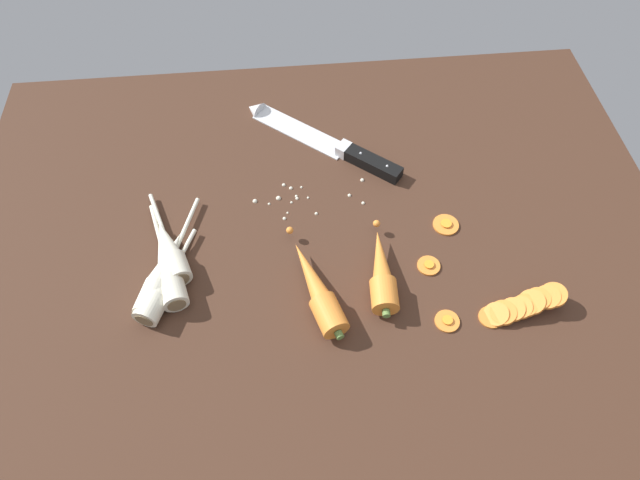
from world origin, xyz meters
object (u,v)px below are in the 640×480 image
Objects in this scene: chefs_knife at (318,138)px; carrot_slice_stack at (522,306)px; parsnip_mid_left at (170,249)px; parsnip_front at (167,269)px; whole_carrot at (317,289)px; parsnip_mid_right at (161,288)px; carrot_slice_stray_near at (446,225)px; parsnip_back at (163,272)px; carrot_slice_stray_mid at (429,265)px; whole_carrot_second at (382,272)px; carrot_slice_stray_far at (447,321)px.

chefs_knife is 2.14× the size of carrot_slice_stack.
parsnip_mid_left is 55.83cm from carrot_slice_stack.
chefs_knife is 38.31cm from parsnip_front.
whole_carrot reaches higher than parsnip_mid_right.
whole_carrot is 4.62× the size of carrot_slice_stray_near.
parsnip_mid_right is at bearing -169.33° from carrot_slice_stray_near.
parsnip_back is 42.21cm from carrot_slice_stray_mid.
parsnip_mid_left reaches higher than carrot_slice_stack.
parsnip_mid_right reaches higher than chefs_knife.
carrot_slice_stack is at bearing -8.48° from parsnip_mid_right.
carrot_slice_stray_near is 1.18× the size of carrot_slice_stray_mid.
whole_carrot is 18.90cm from carrot_slice_stray_mid.
chefs_knife is at bearing 102.56° from whole_carrot_second.
whole_carrot is 25.81cm from carrot_slice_stray_near.
whole_carrot_second is 15.90cm from carrot_slice_stray_near.
whole_carrot is at bearing -6.28° from parsnip_mid_right.
parsnip_back is at bearing 168.63° from carrot_slice_stack.
whole_carrot is 23.97cm from parsnip_mid_right.
parsnip_front is at bearing 42.20° from parsnip_back.
chefs_knife is at bearing 131.67° from carrot_slice_stray_near.
whole_carrot_second reaches higher than parsnip_back.
parsnip_back is 47.18cm from carrot_slice_stray_near.
chefs_knife is 35.56cm from parsnip_mid_left.
parsnip_mid_left reaches higher than carrot_slice_stray_mid.
parsnip_mid_left is at bearing 159.11° from carrot_slice_stray_far.
carrot_slice_stack reaches higher than carrot_slice_stray_near.
whole_carrot_second reaches higher than parsnip_mid_left.
parsnip_mid_right is 3.99× the size of carrot_slice_stray_near.
parsnip_mid_left and parsnip_mid_right have the same top height.
carrot_slice_stack is (54.40, -10.94, -0.52)cm from parsnip_back.
parsnip_mid_left reaches higher than carrot_slice_stray_far.
carrot_slice_stray_near is (-7.64, 16.96, -1.10)cm from carrot_slice_stack.
carrot_slice_stray_near is at bearing 77.58° from carrot_slice_stray_far.
whole_carrot_second is 34.16cm from parsnip_mid_right.
carrot_slice_stack is at bearing -12.02° from parsnip_front.
whole_carrot_second is 4.17× the size of carrot_slice_stray_near.
whole_carrot reaches higher than carrot_slice_stray_near.
parsnip_mid_right is 2.82cm from parsnip_back.
whole_carrot reaches higher than carrot_slice_stray_mid.
parsnip_back is at bearing -133.70° from chefs_knife.
whole_carrot_second is 4.85× the size of carrot_slice_stray_far.
chefs_knife is 43.03cm from carrot_slice_stray_far.
parsnip_mid_right is at bearing 173.72° from whole_carrot.
carrot_slice_stack is (53.69, -15.27, -0.52)cm from parsnip_mid_left.
carrot_slice_stray_far is at bearing -16.19° from parsnip_front.
parsnip_mid_left is at bearing -137.71° from chefs_knife.
whole_carrot is 1.16× the size of parsnip_mid_right.
carrot_slice_stray_far is at bearing -68.37° from chefs_knife.
whole_carrot and whole_carrot_second have the same top height.
parsnip_mid_right and parsnip_back have the same top height.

